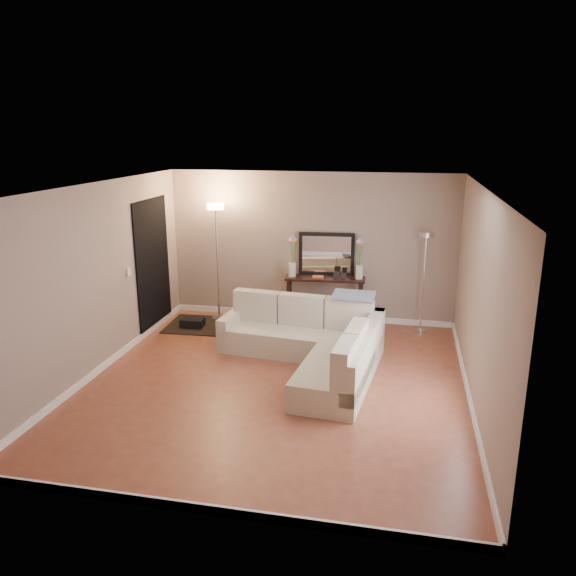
% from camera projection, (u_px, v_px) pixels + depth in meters
% --- Properties ---
extents(floor, '(5.00, 5.50, 0.01)m').
position_uv_depth(floor, '(276.00, 383.00, 7.53)').
color(floor, brown).
rests_on(floor, ground).
extents(ceiling, '(5.00, 5.50, 0.01)m').
position_uv_depth(ceiling, '(275.00, 186.00, 6.82)').
color(ceiling, white).
rests_on(ceiling, ground).
extents(wall_back, '(5.00, 0.02, 2.60)m').
position_uv_depth(wall_back, '(311.00, 247.00, 9.78)').
color(wall_back, gray).
rests_on(wall_back, ground).
extents(wall_front, '(5.00, 0.02, 2.60)m').
position_uv_depth(wall_front, '(199.00, 380.00, 4.57)').
color(wall_front, gray).
rests_on(wall_front, ground).
extents(wall_left, '(0.02, 5.50, 2.60)m').
position_uv_depth(wall_left, '(97.00, 279.00, 7.67)').
color(wall_left, gray).
rests_on(wall_left, ground).
extents(wall_right, '(0.02, 5.50, 2.60)m').
position_uv_depth(wall_right, '(480.00, 301.00, 6.68)').
color(wall_right, gray).
rests_on(wall_right, ground).
extents(baseboard_back, '(5.00, 0.03, 0.10)m').
position_uv_depth(baseboard_back, '(310.00, 316.00, 10.09)').
color(baseboard_back, white).
rests_on(baseboard_back, ground).
extents(baseboard_front, '(5.00, 0.03, 0.10)m').
position_uv_depth(baseboard_front, '(207.00, 509.00, 4.94)').
color(baseboard_front, white).
rests_on(baseboard_front, ground).
extents(baseboard_left, '(0.03, 5.50, 0.10)m').
position_uv_depth(baseboard_left, '(106.00, 364.00, 8.00)').
color(baseboard_left, white).
rests_on(baseboard_left, ground).
extents(baseboard_right, '(0.03, 5.50, 0.10)m').
position_uv_depth(baseboard_right, '(469.00, 396.00, 7.03)').
color(baseboard_right, white).
rests_on(baseboard_right, ground).
extents(doorway, '(0.02, 1.20, 2.20)m').
position_uv_depth(doorway, '(153.00, 265.00, 9.32)').
color(doorway, black).
rests_on(doorway, ground).
extents(switch_plate, '(0.02, 0.08, 0.12)m').
position_uv_depth(switch_plate, '(128.00, 272.00, 8.49)').
color(switch_plate, white).
rests_on(switch_plate, ground).
extents(sectional_sofa, '(2.48, 2.55, 0.85)m').
position_uv_depth(sectional_sofa, '(315.00, 344.00, 8.04)').
color(sectional_sofa, beige).
rests_on(sectional_sofa, floor).
extents(throw_blanket, '(0.63, 0.39, 0.08)m').
position_uv_depth(throw_blanket, '(354.00, 295.00, 8.29)').
color(throw_blanket, gray).
rests_on(throw_blanket, sectional_sofa).
extents(console_table, '(1.38, 0.45, 0.83)m').
position_uv_depth(console_table, '(320.00, 298.00, 9.72)').
color(console_table, black).
rests_on(console_table, floor).
extents(leaning_mirror, '(0.96, 0.11, 0.75)m').
position_uv_depth(leaning_mirror, '(326.00, 254.00, 9.68)').
color(leaning_mirror, black).
rests_on(leaning_mirror, console_table).
extents(table_decor, '(0.58, 0.14, 0.14)m').
position_uv_depth(table_decor, '(325.00, 277.00, 9.57)').
color(table_decor, '#D25125').
rests_on(table_decor, console_table).
extents(flower_vase_left, '(0.16, 0.13, 0.71)m').
position_uv_depth(flower_vase_left, '(292.00, 260.00, 9.61)').
color(flower_vase_left, silver).
rests_on(flower_vase_left, console_table).
extents(flower_vase_right, '(0.16, 0.13, 0.71)m').
position_uv_depth(flower_vase_right, '(360.00, 262.00, 9.46)').
color(flower_vase_right, silver).
rests_on(flower_vase_right, console_table).
extents(floor_lamp_lit, '(0.30, 0.30, 2.06)m').
position_uv_depth(floor_lamp_lit, '(217.00, 239.00, 9.68)').
color(floor_lamp_lit, silver).
rests_on(floor_lamp_lit, floor).
extents(floor_lamp_unlit, '(0.28, 0.28, 1.70)m').
position_uv_depth(floor_lamp_unlit, '(425.00, 262.00, 9.10)').
color(floor_lamp_unlit, silver).
rests_on(floor_lamp_unlit, floor).
extents(charcoal_rug, '(1.39, 1.07, 0.02)m').
position_uv_depth(charcoal_rug, '(207.00, 325.00, 9.72)').
color(charcoal_rug, black).
rests_on(charcoal_rug, floor).
extents(black_bag, '(0.39, 0.29, 0.25)m').
position_uv_depth(black_bag, '(193.00, 325.00, 9.64)').
color(black_bag, black).
rests_on(black_bag, charcoal_rug).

